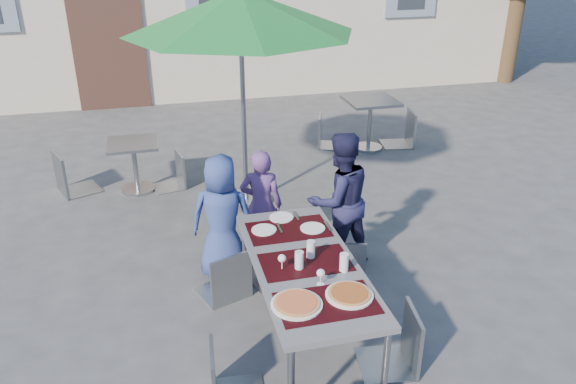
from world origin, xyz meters
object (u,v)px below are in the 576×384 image
object	(u,v)px
child_0	(222,218)
bg_chair_r_1	(406,107)
chair_4	(403,307)
bg_chair_r_0	(172,151)
chair_0	(225,247)
child_2	(339,200)
cafe_table_1	(370,114)
bg_chair_l_1	(327,112)
pizza_near_right	(349,294)
child_1	(261,205)
bg_chair_l_0	(65,148)
chair_2	(347,235)
cafe_table_0	(134,160)
chair_1	(273,234)
pizza_near_left	(297,303)
chair_3	(224,344)
patio_umbrella	(240,13)
dining_table	(305,268)

from	to	relation	value
child_0	bg_chair_r_1	bearing A→B (deg)	-122.22
chair_4	bg_chair_r_0	xyz separation A→B (m)	(-1.48, 3.89, -0.05)
chair_0	child_2	bearing A→B (deg)	16.36
child_0	cafe_table_1	bearing A→B (deg)	-116.77
bg_chair_r_0	bg_chair_l_1	distance (m)	2.63
child_2	bg_chair_r_0	size ratio (longest dim) A/B	1.62
pizza_near_right	chair_0	world-z (taller)	chair_0
child_1	bg_chair_l_0	distance (m)	3.01
chair_4	bg_chair_l_1	distance (m)	4.98
chair_2	chair_4	distance (m)	1.25
child_0	chair_2	xyz separation A→B (m)	(1.13, -0.38, -0.14)
pizza_near_right	cafe_table_0	size ratio (longest dim) A/B	0.51
bg_chair_l_0	bg_chair_l_1	xyz separation A→B (m)	(3.77, 0.86, -0.07)
child_0	chair_4	world-z (taller)	child_0
chair_1	pizza_near_left	bearing A→B (deg)	-96.03
pizza_near_left	pizza_near_right	xyz separation A→B (m)	(0.40, 0.01, -0.00)
cafe_table_1	chair_4	bearing A→B (deg)	-108.85
child_0	chair_3	world-z (taller)	child_0
pizza_near_right	child_2	bearing A→B (deg)	73.38
child_1	chair_1	size ratio (longest dim) A/B	1.29
bg_chair_r_1	pizza_near_left	bearing A→B (deg)	-122.93
pizza_near_left	cafe_table_1	bearing A→B (deg)	62.48
chair_1	bg_chair_r_1	distance (m)	4.35
child_1	bg_chair_l_1	distance (m)	3.44
pizza_near_left	chair_3	distance (m)	0.59
chair_4	pizza_near_right	bearing A→B (deg)	-176.89
chair_0	bg_chair_r_0	bearing A→B (deg)	96.54
chair_0	chair_1	bearing A→B (deg)	16.08
child_2	chair_4	distance (m)	1.58
cafe_table_1	bg_chair_l_1	size ratio (longest dim) A/B	0.85
chair_1	chair_4	world-z (taller)	chair_4
chair_3	cafe_table_0	xyz separation A→B (m)	(-0.60, 3.89, -0.06)
child_0	patio_umbrella	world-z (taller)	patio_umbrella
child_1	child_2	size ratio (longest dim) A/B	0.85
child_2	bg_chair_l_1	xyz separation A→B (m)	(0.93, 3.31, -0.15)
dining_table	child_2	bearing A→B (deg)	58.84
pizza_near_right	chair_2	distance (m)	1.38
pizza_near_right	bg_chair_l_1	bearing A→B (deg)	73.98
child_0	bg_chair_l_0	xyz separation A→B (m)	(-1.67, 2.40, -0.02)
child_0	bg_chair_r_0	world-z (taller)	child_0
pizza_near_left	bg_chair_l_0	distance (m)	4.52
pizza_near_right	bg_chair_r_0	world-z (taller)	bg_chair_r_0
child_1	cafe_table_0	bearing A→B (deg)	-41.68
child_0	child_1	xyz separation A→B (m)	(0.43, 0.25, -0.04)
pizza_near_left	chair_4	size ratio (longest dim) A/B	0.39
chair_2	cafe_table_0	size ratio (longest dim) A/B	1.27
bg_chair_r_1	chair_0	bearing A→B (deg)	-134.56
pizza_near_right	chair_0	xyz separation A→B (m)	(-0.73, 1.25, -0.22)
patio_umbrella	bg_chair_r_1	size ratio (longest dim) A/B	2.49
pizza_near_right	patio_umbrella	xyz separation A→B (m)	(-0.19, 3.14, 1.54)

